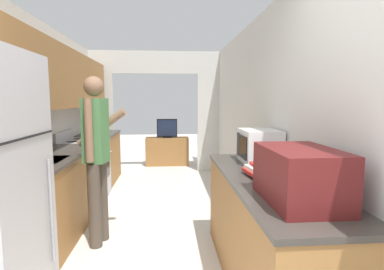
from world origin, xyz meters
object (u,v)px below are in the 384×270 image
Objects in this scene: microwave at (259,146)px; suitcase at (299,175)px; person at (96,155)px; tv_cabinet at (167,151)px; book_stack at (263,171)px; television at (167,129)px; knife at (89,135)px; range_oven at (85,169)px.

suitcase is at bearing -95.45° from microwave.
person is 1.65m from microwave.
microwave is at bearing -77.61° from tv_cabinet.
book_stack is 4.68m from television.
book_stack is at bearing -104.17° from microwave.
knife is at bearing -128.52° from tv_cabinet.
tv_cabinet is (0.71, 3.82, -0.63)m from person.
book_stack is at bearing -80.53° from television.
microwave is at bearing 75.83° from book_stack.
knife is at bearing 125.14° from book_stack.
suitcase is 1.32× the size of television.
book_stack is (-0.03, 0.60, -0.12)m from suitcase.
knife is (-2.10, 2.99, -0.04)m from book_stack.
microwave is 1.49× the size of book_stack.
knife is at bearing 132.41° from microwave.
book_stack is at bearing 92.61° from suitcase.
suitcase is 4.17m from knife.
suitcase is at bearing -81.38° from tv_cabinet.
tv_cabinet is at bearing 90.00° from television.
suitcase is 0.63× the size of tv_cabinet.
range_oven is at bearing -59.49° from knife.
book_stack is (1.48, -0.84, 0.01)m from person.
suitcase is 5.28m from television.
person reaches higher than range_oven.
microwave is (0.11, 1.14, -0.00)m from suitcase.
microwave is at bearing -24.81° from knife.
microwave is 0.45× the size of tv_cabinet.
book_stack is at bearing -32.08° from knife.
person is at bearing 136.46° from suitcase.
tv_cabinet is (-0.77, 4.66, -0.64)m from book_stack.
microwave reaches higher than range_oven.
person reaches higher than microwave.
microwave is at bearing 84.55° from suitcase.
microwave is 4.19m from television.
book_stack is 4.77m from tv_cabinet.
book_stack is 0.30× the size of tv_cabinet.
television is (-0.77, 4.62, -0.10)m from book_stack.
person reaches higher than knife.
television reaches higher than book_stack.
range_oven is 3.50× the size of book_stack.
microwave is at bearing -77.49° from television.
suitcase is at bearing -36.51° from knife.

